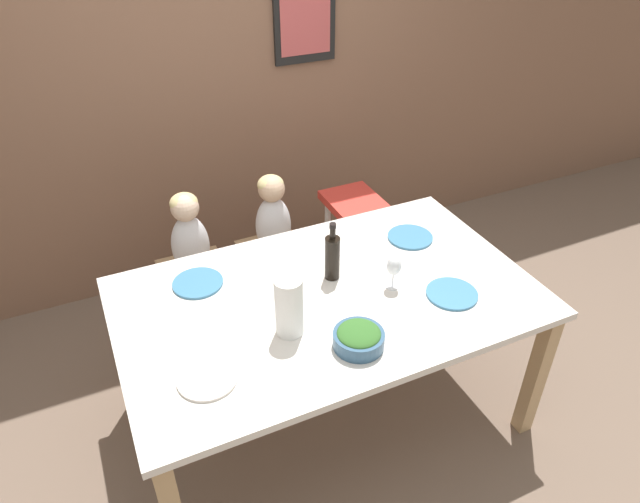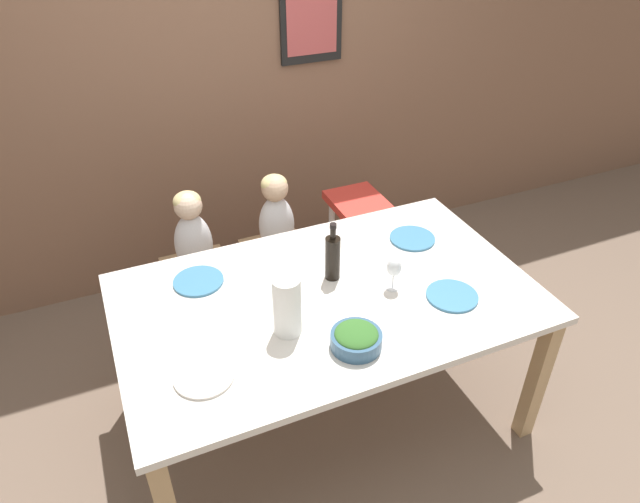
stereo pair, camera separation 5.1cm
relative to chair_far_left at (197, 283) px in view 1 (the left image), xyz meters
The scene contains 16 objects.
ground_plane 1.01m from the chair_far_left, 63.76° to the right, with size 14.00×14.00×0.00m, color #705B4C.
wall_back 1.25m from the chair_far_left, 58.16° to the left, with size 10.00×0.09×2.70m.
dining_table 0.99m from the chair_far_left, 63.76° to the right, with size 1.81×1.10×0.77m.
chair_far_left is the anchor object (origin of this frame).
chair_far_center 0.47m from the chair_far_left, ahead, with size 0.36×0.42×0.46m.
chair_right_highchair 1.00m from the chair_far_left, ahead, with size 0.31×0.36×0.69m.
person_child_left 0.33m from the chair_far_left, 90.00° to the left, with size 0.20×0.17×0.49m.
person_child_center 0.58m from the chair_far_left, ahead, with size 0.20×0.17×0.49m.
wine_bottle 1.01m from the chair_far_left, 56.28° to the right, with size 0.07×0.07×0.29m.
paper_towel_roll 1.13m from the chair_far_left, 79.90° to the right, with size 0.11×0.11×0.26m.
wine_glass_near 1.25m from the chair_far_left, 52.40° to the right, with size 0.07×0.07×0.16m.
salad_bowl_large 1.31m from the chair_far_left, 71.70° to the right, with size 0.20×0.20×0.09m.
dinner_plate_front_left 1.18m from the chair_far_left, 100.19° to the right, with size 0.23×0.23×0.01m.
dinner_plate_back_left 0.66m from the chair_far_left, 98.87° to the right, with size 0.23×0.23×0.01m.
dinner_plate_back_right 1.22m from the chair_far_left, 31.60° to the right, with size 0.23×0.23×0.01m.
dinner_plate_front_right 1.46m from the chair_far_left, 49.61° to the right, with size 0.23×0.23×0.01m.
Camera 1 is at (-0.84, -1.74, 2.35)m, focal length 32.00 mm.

